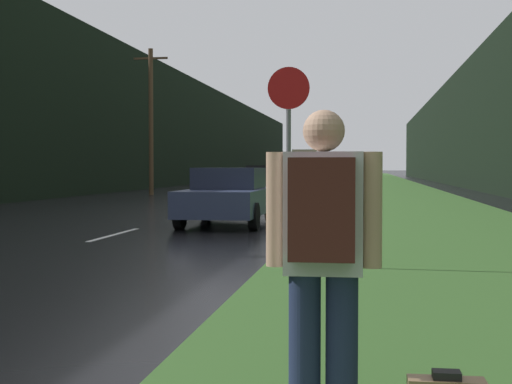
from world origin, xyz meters
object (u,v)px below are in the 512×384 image
(delivery_truck, at_px, (305,164))
(car_passing_far, at_px, (299,181))
(car_passing_near, at_px, (228,196))
(hitchhiker_with_backpack, at_px, (323,253))
(car_oncoming, at_px, (260,177))
(stop_sign, at_px, (288,149))

(delivery_truck, bearing_deg, car_passing_far, -85.54)
(car_passing_near, bearing_deg, hitchhiker_with_backpack, 103.08)
(hitchhiker_with_backpack, distance_m, car_oncoming, 45.23)
(hitchhiker_with_backpack, bearing_deg, car_passing_near, 101.90)
(car_passing_far, bearing_deg, stop_sign, 95.08)
(stop_sign, relative_size, car_passing_far, 0.63)
(car_passing_near, distance_m, car_oncoming, 31.21)
(hitchhiker_with_backpack, xyz_separation_m, delivery_truck, (-7.05, 81.85, 0.81))
(stop_sign, relative_size, car_oncoming, 0.65)
(car_oncoming, distance_m, delivery_truck, 37.18)
(car_passing_near, height_order, car_oncoming, car_oncoming)
(stop_sign, height_order, car_passing_far, stop_sign)
(car_oncoming, bearing_deg, delivery_truck, 90.00)
(car_passing_near, xyz_separation_m, car_passing_far, (-0.00, 18.62, 0.02))
(car_passing_far, bearing_deg, car_oncoming, -72.64)
(car_passing_near, xyz_separation_m, car_oncoming, (-3.86, 30.97, 0.07))
(stop_sign, relative_size, hitchhiker_with_backpack, 1.65)
(delivery_truck, bearing_deg, car_passing_near, -86.76)
(car_oncoming, bearing_deg, stop_sign, -80.84)
(stop_sign, bearing_deg, delivery_truck, 94.67)
(car_passing_far, height_order, car_oncoming, car_oncoming)
(stop_sign, bearing_deg, car_passing_near, 107.64)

